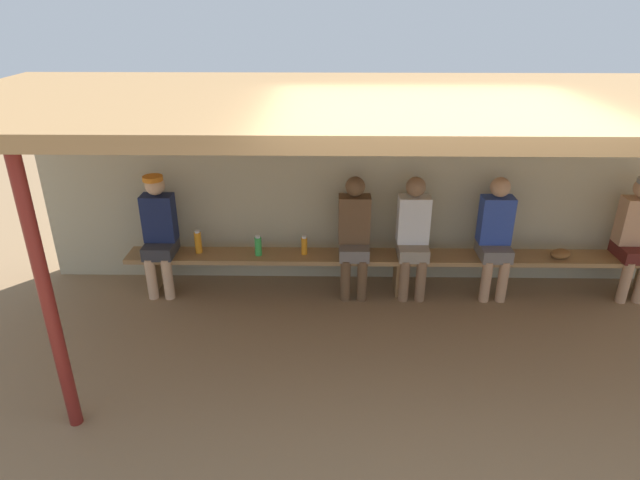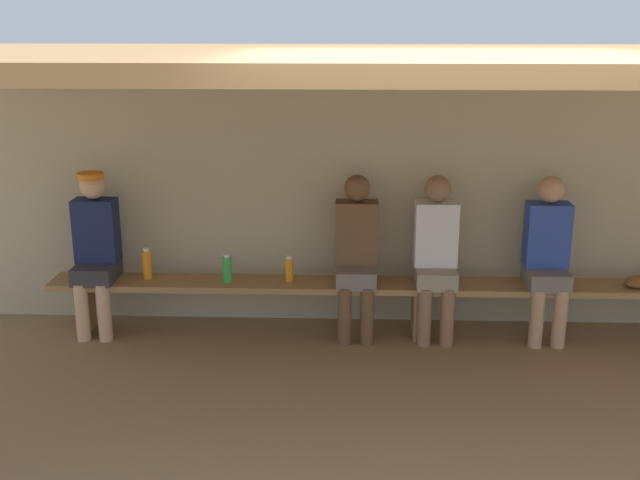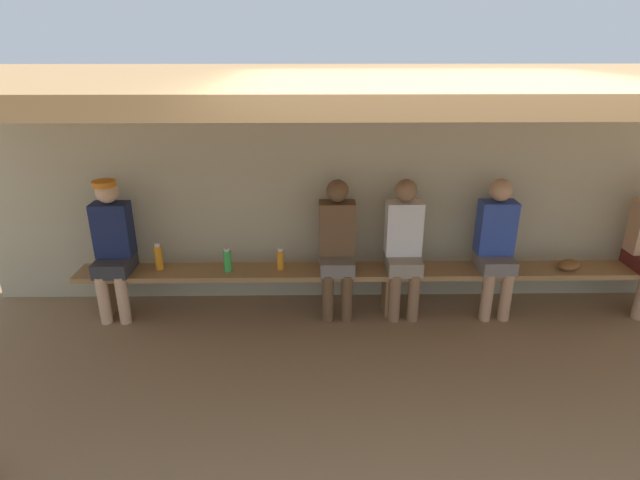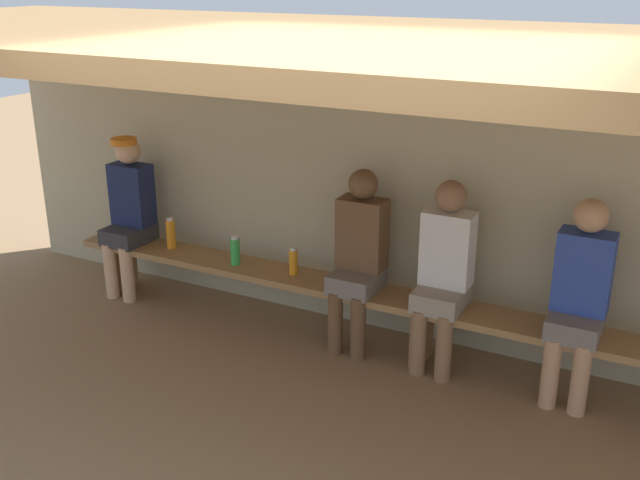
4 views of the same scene
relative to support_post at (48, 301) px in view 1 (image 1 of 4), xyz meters
The scene contains 14 objects.
ground_plane 3.02m from the support_post, 11.28° to the left, with size 24.00×24.00×0.00m, color #8C6D4C.
back_wall 3.76m from the support_post, 42.77° to the left, with size 8.00×0.20×2.20m, color #B7AD8C.
dugout_roof 3.24m from the support_post, 24.39° to the left, with size 8.00×2.80×0.12m, color #9E7547.
support_post is the anchor object (origin of this frame).
bench 3.54m from the support_post, 37.30° to the left, with size 6.00×0.36×0.46m.
player_shirtless_tan 3.10m from the support_post, 43.05° to the left, with size 0.34×0.42×1.34m.
player_rightmost 5.68m from the support_post, 21.79° to the left, with size 0.34×0.42×1.34m.
player_in_blue 3.59m from the support_post, 36.07° to the left, with size 0.34×0.42×1.34m.
player_near_post 4.33m from the support_post, 29.15° to the left, with size 0.34×0.42×1.34m.
player_leftmost 2.14m from the support_post, 86.37° to the left, with size 0.34×0.42×1.34m.
water_bottle_blue 2.26m from the support_post, 75.83° to the left, with size 0.08×0.08×0.26m.
water_bottle_clear 2.77m from the support_post, 51.05° to the left, with size 0.07×0.07×0.22m.
water_bottle_green 2.46m from the support_post, 59.86° to the left, with size 0.07×0.07×0.23m.
baseball_glove_dark_brown 4.98m from the support_post, 24.75° to the left, with size 0.24×0.17×0.09m, color brown.
Camera 1 is at (-0.79, -3.80, 3.06)m, focal length 30.38 mm.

